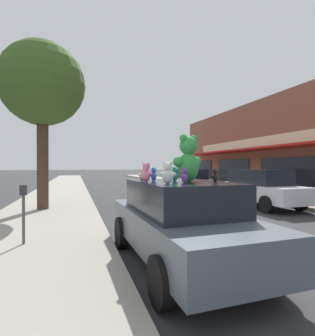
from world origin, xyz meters
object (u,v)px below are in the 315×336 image
at_px(teddy_bear_cream, 142,174).
at_px(teddy_bear_black, 215,175).
at_px(plush_art_car, 180,220).
at_px(street_tree, 42,85).
at_px(parking_meter, 23,206).
at_px(teddy_bear_pink, 146,172).
at_px(teddy_bear_white, 168,173).
at_px(parked_car_far_center, 259,187).
at_px(teddy_bear_teal, 175,174).
at_px(teddy_bear_giant, 188,159).
at_px(teddy_bear_purple, 184,175).
at_px(teddy_bear_blue, 154,174).
at_px(parked_car_far_right, 189,179).

relative_size(teddy_bear_cream, teddy_bear_black, 1.10).
xyz_separation_m(plush_art_car, street_tree, (-3.10, 6.55, 4.18)).
distance_m(street_tree, parking_meter, 6.33).
relative_size(teddy_bear_pink, teddy_bear_white, 0.97).
xyz_separation_m(teddy_bear_white, parked_car_far_center, (6.50, 5.93, -0.85)).
xyz_separation_m(teddy_bear_cream, street_tree, (-2.53, 5.89, 3.32)).
distance_m(teddy_bear_white, parking_meter, 3.42).
xyz_separation_m(teddy_bear_cream, teddy_bear_black, (1.15, -0.93, -0.01)).
bearing_deg(street_tree, teddy_bear_cream, -66.78).
relative_size(teddy_bear_teal, street_tree, 0.04).
relative_size(teddy_bear_cream, parking_meter, 0.21).
xyz_separation_m(teddy_bear_cream, teddy_bear_teal, (0.56, -0.39, 0.00)).
relative_size(plush_art_car, teddy_bear_giant, 4.93).
relative_size(teddy_bear_white, parked_car_far_center, 0.08).
distance_m(teddy_bear_teal, street_tree, 7.75).
bearing_deg(teddy_bear_teal, street_tree, -93.06).
bearing_deg(teddy_bear_black, teddy_bear_purple, -26.22).
distance_m(teddy_bear_giant, teddy_bear_white, 0.79).
relative_size(teddy_bear_purple, parked_car_far_center, 0.05).
bearing_deg(teddy_bear_giant, parking_meter, -47.48).
relative_size(teddy_bear_teal, teddy_bear_white, 0.75).
bearing_deg(parked_car_far_center, street_tree, 172.75).
bearing_deg(teddy_bear_blue, teddy_bear_cream, -91.30).
bearing_deg(parking_meter, teddy_bear_blue, -26.27).
bearing_deg(teddy_bear_cream, teddy_bear_purple, 162.44).
height_order(teddy_bear_purple, parked_car_far_right, teddy_bear_purple).
bearing_deg(parking_meter, street_tree, 91.81).
relative_size(teddy_bear_teal, parked_car_far_center, 0.06).
relative_size(teddy_bear_black, parked_car_far_right, 0.05).
relative_size(plush_art_car, teddy_bear_white, 11.78).
height_order(teddy_bear_white, parking_meter, teddy_bear_white).
distance_m(teddy_bear_white, parked_car_far_right, 15.02).
relative_size(teddy_bear_cream, teddy_bear_pink, 0.75).
distance_m(teddy_bear_giant, teddy_bear_pink, 0.82).
bearing_deg(teddy_bear_teal, teddy_bear_cream, -63.86).
height_order(teddy_bear_purple, teddy_bear_black, teddy_bear_purple).
height_order(teddy_bear_giant, teddy_bear_teal, teddy_bear_giant).
distance_m(parked_car_far_center, street_tree, 10.11).
bearing_deg(teddy_bear_black, teddy_bear_white, -20.52).
bearing_deg(teddy_bear_teal, parked_car_far_right, -144.79).
bearing_deg(teddy_bear_white, teddy_bear_black, -138.05).
distance_m(teddy_bear_purple, teddy_bear_cream, 1.15).
height_order(teddy_bear_cream, parked_car_far_right, teddy_bear_cream).
bearing_deg(teddy_bear_white, teddy_bear_cream, -56.69).
relative_size(teddy_bear_black, parking_meter, 0.19).
bearing_deg(teddy_bear_pink, teddy_bear_white, 160.20).
distance_m(teddy_bear_purple, teddy_bear_blue, 0.85).
bearing_deg(teddy_bear_white, teddy_bear_purple, -128.48).
xyz_separation_m(teddy_bear_teal, teddy_bear_white, (-0.44, -0.81, 0.04)).
distance_m(teddy_bear_blue, street_tree, 7.48).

